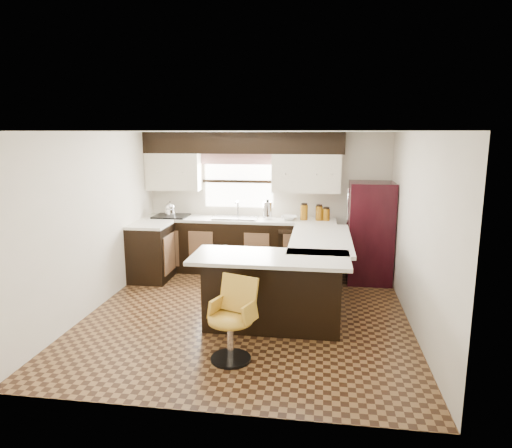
% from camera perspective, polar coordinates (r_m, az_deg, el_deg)
% --- Properties ---
extents(floor, '(4.40, 4.40, 0.00)m').
position_cam_1_polar(floor, '(6.22, -1.12, -11.23)').
color(floor, '#49301A').
rests_on(floor, ground).
extents(ceiling, '(4.40, 4.40, 0.00)m').
position_cam_1_polar(ceiling, '(5.74, -1.22, 11.48)').
color(ceiling, silver).
rests_on(ceiling, wall_back).
extents(wall_back, '(4.40, 0.00, 4.40)m').
position_cam_1_polar(wall_back, '(8.01, 1.40, 2.82)').
color(wall_back, beige).
rests_on(wall_back, floor).
extents(wall_front, '(4.40, 0.00, 4.40)m').
position_cam_1_polar(wall_front, '(3.78, -6.65, -7.02)').
color(wall_front, beige).
rests_on(wall_front, floor).
extents(wall_left, '(0.00, 4.40, 4.40)m').
position_cam_1_polar(wall_left, '(6.53, -19.65, 0.22)').
color(wall_left, beige).
rests_on(wall_left, floor).
extents(wall_right, '(0.00, 4.40, 4.40)m').
position_cam_1_polar(wall_right, '(5.90, 19.39, -0.90)').
color(wall_right, beige).
rests_on(wall_right, floor).
extents(base_cab_back, '(3.30, 0.60, 0.90)m').
position_cam_1_polar(base_cab_back, '(7.93, -2.12, -2.80)').
color(base_cab_back, black).
rests_on(base_cab_back, floor).
extents(base_cab_left, '(0.60, 0.70, 0.90)m').
position_cam_1_polar(base_cab_left, '(7.68, -12.98, -3.55)').
color(base_cab_left, black).
rests_on(base_cab_left, floor).
extents(counter_back, '(3.30, 0.60, 0.04)m').
position_cam_1_polar(counter_back, '(7.83, -2.15, 0.56)').
color(counter_back, silver).
rests_on(counter_back, base_cab_back).
extents(counter_left, '(0.60, 0.70, 0.04)m').
position_cam_1_polar(counter_left, '(7.58, -13.14, -0.09)').
color(counter_left, silver).
rests_on(counter_left, base_cab_left).
extents(soffit, '(3.40, 0.35, 0.36)m').
position_cam_1_polar(soffit, '(7.80, -1.68, 10.12)').
color(soffit, black).
rests_on(soffit, wall_back).
extents(upper_cab_left, '(0.94, 0.35, 0.64)m').
position_cam_1_polar(upper_cab_left, '(8.13, -10.22, 6.46)').
color(upper_cab_left, beige).
rests_on(upper_cab_left, wall_back).
extents(upper_cab_right, '(1.14, 0.35, 0.64)m').
position_cam_1_polar(upper_cab_right, '(7.72, 6.31, 6.32)').
color(upper_cab_right, beige).
rests_on(upper_cab_right, wall_back).
extents(window_pane, '(1.20, 0.02, 0.90)m').
position_cam_1_polar(window_pane, '(8.02, -2.17, 5.35)').
color(window_pane, white).
rests_on(window_pane, wall_back).
extents(valance, '(1.30, 0.06, 0.18)m').
position_cam_1_polar(valance, '(7.95, -2.25, 8.12)').
color(valance, '#D19B93').
rests_on(valance, wall_back).
extents(sink, '(0.75, 0.45, 0.03)m').
position_cam_1_polar(sink, '(7.81, -2.54, 0.81)').
color(sink, '#B2B2B7').
rests_on(sink, counter_back).
extents(dishwasher, '(0.58, 0.03, 0.78)m').
position_cam_1_polar(dishwasher, '(7.55, 5.00, -3.73)').
color(dishwasher, black).
rests_on(dishwasher, floor).
extents(cooktop, '(0.58, 0.50, 0.02)m').
position_cam_1_polar(cooktop, '(8.10, -10.55, 0.99)').
color(cooktop, black).
rests_on(cooktop, counter_back).
extents(peninsula_long, '(0.60, 1.95, 0.90)m').
position_cam_1_polar(peninsula_long, '(6.58, 7.56, -5.87)').
color(peninsula_long, black).
rests_on(peninsula_long, floor).
extents(peninsula_return, '(1.65, 0.60, 0.90)m').
position_cam_1_polar(peninsula_return, '(5.68, 2.06, -8.58)').
color(peninsula_return, black).
rests_on(peninsula_return, floor).
extents(counter_pen_long, '(0.84, 1.95, 0.04)m').
position_cam_1_polar(counter_pen_long, '(6.46, 8.11, -1.88)').
color(counter_pen_long, silver).
rests_on(counter_pen_long, peninsula_long).
extents(counter_pen_return, '(1.89, 0.84, 0.04)m').
position_cam_1_polar(counter_pen_return, '(5.45, 1.78, -4.22)').
color(counter_pen_return, silver).
rests_on(counter_pen_return, peninsula_return).
extents(refrigerator, '(0.70, 0.67, 1.62)m').
position_cam_1_polar(refrigerator, '(7.55, 14.07, -1.05)').
color(refrigerator, black).
rests_on(refrigerator, floor).
extents(bar_chair, '(0.60, 0.60, 0.89)m').
position_cam_1_polar(bar_chair, '(4.90, -3.22, -12.01)').
color(bar_chair, gold).
rests_on(bar_chair, floor).
extents(kettle, '(0.18, 0.18, 0.25)m').
position_cam_1_polar(kettle, '(8.08, -10.66, 1.94)').
color(kettle, silver).
rests_on(kettle, cooktop).
extents(percolator, '(0.15, 0.15, 0.30)m').
position_cam_1_polar(percolator, '(7.72, 1.45, 1.71)').
color(percolator, silver).
rests_on(percolator, counter_back).
extents(mixing_bowl, '(0.27, 0.27, 0.07)m').
position_cam_1_polar(mixing_bowl, '(7.71, 4.14, 0.79)').
color(mixing_bowl, white).
rests_on(mixing_bowl, counter_back).
extents(canister_large, '(0.13, 0.13, 0.25)m').
position_cam_1_polar(canister_large, '(7.70, 6.02, 1.45)').
color(canister_large, '#7F4E0C').
rests_on(canister_large, counter_back).
extents(canister_med, '(0.12, 0.12, 0.24)m').
position_cam_1_polar(canister_med, '(7.70, 7.89, 1.34)').
color(canister_med, '#7F4E0C').
rests_on(canister_med, counter_back).
extents(canister_small, '(0.12, 0.12, 0.20)m').
position_cam_1_polar(canister_small, '(7.70, 8.76, 1.16)').
color(canister_small, '#7F4E0C').
rests_on(canister_small, counter_back).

